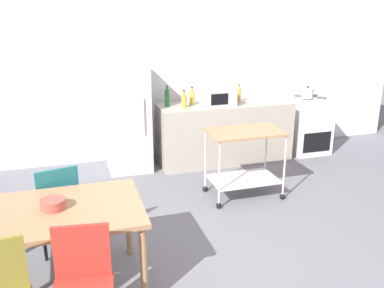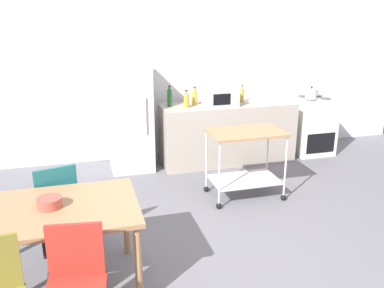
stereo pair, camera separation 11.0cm
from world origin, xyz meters
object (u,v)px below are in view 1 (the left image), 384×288
object	(u,v)px
fruit_bowl	(53,204)
chair_teal	(57,202)
bottle_soy_sauce	(167,98)
microwave	(218,97)
bottle_hot_sauce	(239,95)
stove_oven	(308,125)
refrigerator	(127,117)
bottle_sparkling_water	(184,101)
dining_table	(47,220)
chair_red	(83,284)
bottle_vinegar	(192,98)
kettle	(307,93)
kitchen_cart	(245,152)

from	to	relation	value
fruit_bowl	chair_teal	bearing A→B (deg)	90.07
bottle_soy_sauce	fruit_bowl	distance (m)	3.02
bottle_soy_sauce	fruit_bowl	size ratio (longest dim) A/B	1.52
microwave	bottle_hot_sauce	size ratio (longest dim) A/B	1.76
stove_oven	bottle_hot_sauce	bearing A→B (deg)	177.97
chair_teal	refrigerator	xyz separation A→B (m)	(0.98, 1.98, 0.26)
bottle_sparkling_water	dining_table	bearing A→B (deg)	-126.67
chair_red	fruit_bowl	bearing A→B (deg)	111.20
dining_table	bottle_soy_sauce	world-z (taller)	bottle_soy_sauce
bottle_vinegar	dining_table	bearing A→B (deg)	-127.45
stove_oven	bottle_sparkling_water	xyz separation A→B (m)	(-2.11, -0.08, 0.55)
chair_red	bottle_soy_sauce	world-z (taller)	bottle_soy_sauce
bottle_vinegar	bottle_hot_sauce	bearing A→B (deg)	-1.82
bottle_soy_sauce	refrigerator	bearing A→B (deg)	177.66
chair_red	bottle_sparkling_water	bearing A→B (deg)	70.86
refrigerator	bottle_soy_sauce	world-z (taller)	refrigerator
chair_red	chair_teal	size ratio (longest dim) A/B	1.00
chair_teal	kettle	distance (m)	4.20
chair_teal	dining_table	bearing A→B (deg)	70.52
bottle_vinegar	microwave	size ratio (longest dim) A/B	0.57
refrigerator	fruit_bowl	bearing A→B (deg)	-110.63
stove_oven	bottle_sparkling_water	world-z (taller)	bottle_sparkling_water
chair_red	chair_teal	xyz separation A→B (m)	(-0.17, 1.33, 0.00)
bottle_vinegar	refrigerator	bearing A→B (deg)	179.09
dining_table	microwave	distance (m)	3.40
bottle_soy_sauce	microwave	xyz separation A→B (m)	(0.72, -0.16, 0.00)
chair_teal	bottle_sparkling_water	distance (m)	2.58
stove_oven	dining_table	bearing A→B (deg)	-147.18
dining_table	kettle	xyz separation A→B (m)	(3.82, 2.44, 0.33)
dining_table	chair_teal	xyz separation A→B (m)	(0.06, 0.64, -0.15)
dining_table	chair_teal	world-z (taller)	chair_teal
bottle_hot_sauce	bottle_soy_sauce	bearing A→B (deg)	179.24
microwave	bottle_soy_sauce	bearing A→B (deg)	167.62
bottle_vinegar	fruit_bowl	xyz separation A→B (m)	(-1.94, -2.58, -0.21)
bottle_soy_sauce	kettle	world-z (taller)	bottle_soy_sauce
refrigerator	bottle_soy_sauce	bearing A→B (deg)	-2.34
kitchen_cart	bottle_vinegar	distance (m)	1.42
dining_table	stove_oven	size ratio (longest dim) A/B	1.63
chair_teal	bottle_soy_sauce	bearing A→B (deg)	-142.73
stove_oven	kitchen_cart	xyz separation A→B (m)	(-1.68, -1.26, 0.12)
chair_red	bottle_hot_sauce	world-z (taller)	bottle_hot_sauce
dining_table	refrigerator	size ratio (longest dim) A/B	0.97
chair_teal	bottle_sparkling_water	size ratio (longest dim) A/B	3.57
dining_table	refrigerator	distance (m)	2.82
bottle_soy_sauce	chair_red	bearing A→B (deg)	-112.97
bottle_sparkling_water	bottle_hot_sauce	distance (m)	0.91
microwave	kettle	size ratio (longest dim) A/B	1.92
dining_table	chair_red	xyz separation A→B (m)	(0.23, -0.68, -0.15)
dining_table	bottle_hot_sauce	size ratio (longest dim) A/B	5.72
chair_red	bottle_sparkling_water	xyz separation A→B (m)	(1.60, 3.14, 0.48)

